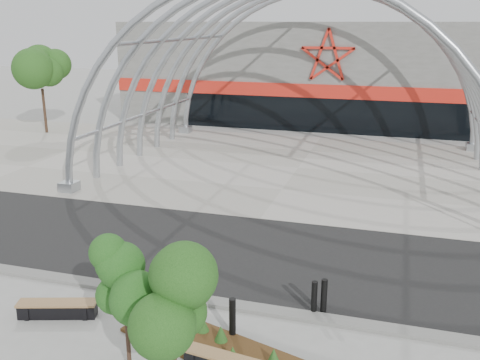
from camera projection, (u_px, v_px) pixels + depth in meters
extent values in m
plane|color=gray|center=(202.00, 298.00, 16.26)|extent=(140.00, 140.00, 0.00)
cube|color=black|center=(236.00, 252.00, 19.47)|extent=(140.00, 7.00, 0.02)
cube|color=#A29E92|center=(298.00, 168.00, 30.47)|extent=(60.00, 17.00, 0.04)
cube|color=slate|center=(199.00, 300.00, 16.02)|extent=(60.00, 0.50, 0.12)
cube|color=slate|center=(339.00, 70.00, 45.85)|extent=(34.00, 15.00, 8.00)
cube|color=black|center=(325.00, 116.00, 39.79)|extent=(22.00, 0.25, 2.60)
cube|color=red|center=(326.00, 91.00, 39.27)|extent=(34.00, 0.30, 1.00)
torus|color=#A0A5AB|center=(266.00, 211.00, 23.60)|extent=(20.36, 0.36, 20.36)
torus|color=#A0A5AB|center=(279.00, 195.00, 25.89)|extent=(20.36, 0.36, 20.36)
torus|color=#A0A5AB|center=(289.00, 180.00, 28.19)|extent=(20.36, 0.36, 20.36)
torus|color=#A0A5AB|center=(298.00, 168.00, 30.48)|extent=(20.36, 0.36, 20.36)
torus|color=#A0A5AB|center=(306.00, 158.00, 32.77)|extent=(20.36, 0.36, 20.36)
torus|color=#A0A5AB|center=(312.00, 149.00, 35.07)|extent=(20.36, 0.36, 20.36)
torus|color=#A0A5AB|center=(318.00, 141.00, 37.36)|extent=(20.36, 0.36, 20.36)
cylinder|color=#A0A5AB|center=(443.00, 42.00, 26.50)|extent=(0.20, 15.00, 0.20)
cylinder|color=#A0A5AB|center=(179.00, 39.00, 30.41)|extent=(0.20, 15.00, 0.20)
cylinder|color=#A0A5AB|center=(142.00, 115.00, 32.41)|extent=(0.20, 15.00, 0.20)
cube|color=#A0A5AB|center=(69.00, 187.00, 26.29)|extent=(0.80, 0.80, 0.50)
cube|color=#A0A5AB|center=(186.00, 130.00, 40.05)|extent=(0.80, 0.80, 0.50)
cube|color=#A0A5AB|center=(473.00, 147.00, 34.52)|extent=(0.80, 0.80, 0.50)
cube|color=#3E2B10|center=(211.00, 346.00, 13.76)|extent=(5.26, 2.96, 0.10)
cone|color=#2B5B1F|center=(161.00, 322.00, 14.36)|extent=(0.35, 0.35, 0.43)
cone|color=#2B5B1F|center=(221.00, 333.00, 13.86)|extent=(0.35, 0.35, 0.43)
cone|color=#2B5B1F|center=(233.00, 354.00, 12.98)|extent=(0.35, 0.35, 0.43)
cone|color=#2B5B1F|center=(203.00, 324.00, 14.30)|extent=(0.35, 0.35, 0.43)
cone|color=#2B5B1F|center=(274.00, 356.00, 12.90)|extent=(0.35, 0.35, 0.43)
cone|color=#2B5B1F|center=(158.00, 313.00, 14.79)|extent=(0.35, 0.35, 0.43)
cylinder|color=black|center=(128.00, 340.00, 12.65)|extent=(0.10, 0.10, 1.68)
ellipsoid|color=#144814|center=(124.00, 282.00, 12.22)|extent=(1.44, 1.44, 1.83)
ellipsoid|color=#163F11|center=(172.00, 302.00, 11.15)|extent=(1.45, 1.45, 1.91)
cube|color=black|center=(58.00, 311.00, 15.18)|extent=(2.20, 1.04, 0.37)
cube|color=black|center=(29.00, 310.00, 15.16)|extent=(0.27, 0.50, 0.43)
cube|color=black|center=(86.00, 310.00, 15.18)|extent=(0.27, 0.50, 0.43)
cube|color=brown|center=(57.00, 303.00, 15.11)|extent=(2.27, 1.13, 0.07)
cube|color=black|center=(196.00, 356.00, 13.14)|extent=(0.17, 0.43, 0.38)
cube|color=olive|center=(222.00, 356.00, 12.80)|extent=(2.00, 0.69, 0.06)
cylinder|color=black|center=(109.00, 262.00, 17.55)|extent=(0.16, 0.16, 0.99)
cylinder|color=black|center=(132.00, 269.00, 16.95)|extent=(0.17, 0.17, 1.05)
cylinder|color=black|center=(232.00, 318.00, 14.09)|extent=(0.18, 0.18, 1.13)
cylinder|color=black|center=(314.00, 298.00, 15.20)|extent=(0.17, 0.17, 1.04)
cylinder|color=black|center=(324.00, 297.00, 15.19)|extent=(0.18, 0.18, 1.10)
cylinder|color=black|center=(45.00, 111.00, 39.67)|extent=(0.20, 0.20, 3.30)
ellipsoid|color=#1D4915|center=(40.00, 70.00, 38.81)|extent=(3.00, 3.00, 3.60)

